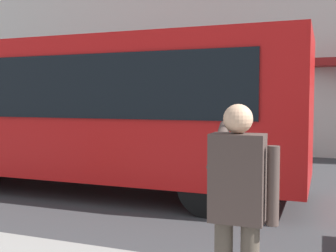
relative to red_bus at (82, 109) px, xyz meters
The scene contains 3 objects.
ground_plane 3.41m from the red_bus, behind, with size 60.00×60.00×0.00m, color #38383A.
red_bus is the anchor object (origin of this frame).
pedestrian_photographer 6.07m from the red_bus, 133.26° to the left, with size 0.53×0.52×1.70m.
Camera 1 is at (-1.78, 7.70, 1.89)m, focal length 44.46 mm.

